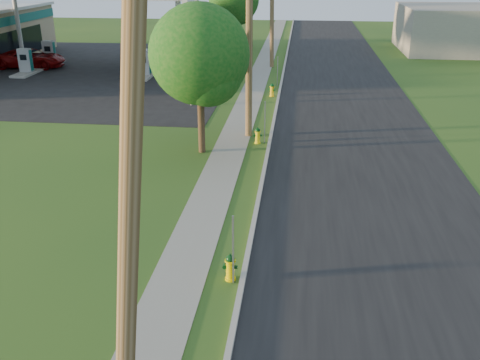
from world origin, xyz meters
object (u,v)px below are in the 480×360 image
tree_verge (201,59)px  hydrant_near (230,267)px  utility_pole_near (129,198)px  utility_pole_mid (249,32)px  fuel_pump_ne (144,67)px  price_pylon (189,9)px  car_silver (155,59)px  fuel_pump_nw (26,65)px  car_red (31,58)px  fuel_pump_se (158,58)px  utility_pole_far (272,4)px  hydrant_far (272,90)px  hydrant_mid (258,136)px  fuel_pump_sw (50,56)px  tree_lot (235,1)px

tree_verge → hydrant_near: tree_verge is taller
utility_pole_near → utility_pole_mid: bearing=90.0°
fuel_pump_ne → price_pylon: 10.17m
utility_pole_near → utility_pole_mid: 18.00m
utility_pole_near → fuel_pump_ne: utility_pole_near is taller
price_pylon → tree_verge: 8.50m
car_silver → fuel_pump_nw: bearing=116.1°
hydrant_near → car_red: bearing=124.7°
fuel_pump_nw → car_silver: 9.53m
fuel_pump_se → car_red: size_ratio=0.60×
utility_pole_far → hydrant_far: utility_pole_far is taller
hydrant_mid → fuel_pump_sw: bearing=135.5°
utility_pole_near → utility_pole_far: bearing=90.0°
tree_verge → hydrant_mid: size_ratio=8.36×
utility_pole_near → fuel_pump_sw: size_ratio=2.96×
fuel_pump_sw → tree_verge: 25.65m
utility_pole_far → fuel_pump_nw: (-17.90, -5.00, -4.08)m
utility_pole_far → car_red: 19.39m
fuel_pump_nw → tree_verge: size_ratio=0.50×
tree_verge → utility_pole_near: bearing=-83.5°
utility_pole_mid → price_pylon: size_ratio=1.43×
price_pylon → tree_lot: size_ratio=0.99×
utility_pole_mid → tree_verge: utility_pole_mid is taller
utility_pole_mid → price_pylon: 6.76m
car_silver → utility_pole_far: bearing=-71.0°
utility_pole_near → fuel_pump_sw: bearing=117.1°
utility_pole_near → fuel_pump_nw: (-17.90, 31.00, -4.08)m
utility_pole_far → fuel_pump_nw: bearing=-164.4°
fuel_pump_sw → car_red: fuel_pump_sw is taller
tree_lot → hydrant_near: (4.54, -38.15, -4.09)m
fuel_pump_nw → fuel_pump_sw: 4.00m
fuel_pump_se → utility_pole_mid: bearing=-62.4°
utility_pole_far → tree_verge: 20.71m
tree_lot → hydrant_mid: 27.25m
hydrant_near → car_red: (-19.54, 28.18, 0.35)m
fuel_pump_nw → price_pylon: (14.00, -7.50, 4.71)m
fuel_pump_nw → fuel_pump_sw: same height
car_silver → hydrant_far: bearing=-122.7°
fuel_pump_nw → car_red: 2.68m
tree_lot → car_red: size_ratio=1.31×
utility_pole_mid → fuel_pump_nw: (-17.90, 13.00, -4.23)m
utility_pole_near → utility_pole_mid: utility_pole_mid is taller
utility_pole_far → fuel_pump_se: bearing=-173.6°
price_pylon → fuel_pump_se: bearing=113.5°
fuel_pump_sw → hydrant_far: bearing=-25.4°
utility_pole_near → tree_lot: bearing=95.0°
hydrant_far → utility_pole_far: bearing=93.9°
car_silver → hydrant_mid: bearing=-144.2°
utility_pole_mid → price_pylon: bearing=125.3°
fuel_pump_ne → fuel_pump_sw: 9.85m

